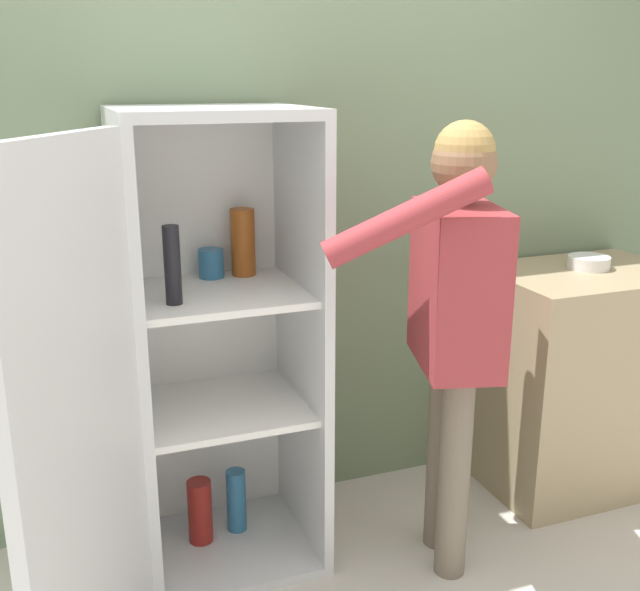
# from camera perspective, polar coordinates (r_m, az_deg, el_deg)

# --- Properties ---
(wall_back) EXTENTS (7.00, 0.06, 2.55)m
(wall_back) POSITION_cam_1_polar(r_m,az_deg,el_deg) (2.85, -4.25, 7.86)
(wall_back) COLOR gray
(wall_back) RESTS_ON ground_plane
(refrigerator) EXTENTS (0.99, 1.10, 1.60)m
(refrigerator) POSITION_cam_1_polar(r_m,az_deg,el_deg) (2.50, -9.80, -4.96)
(refrigerator) COLOR silver
(refrigerator) RESTS_ON ground_plane
(person) EXTENTS (0.70, 0.55, 1.57)m
(person) POSITION_cam_1_polar(r_m,az_deg,el_deg) (2.51, 10.19, -0.22)
(person) COLOR #726656
(person) RESTS_ON ground_plane
(counter) EXTENTS (0.79, 0.58, 0.94)m
(counter) POSITION_cam_1_polar(r_m,az_deg,el_deg) (3.37, 19.00, -5.94)
(counter) COLOR tan
(counter) RESTS_ON ground_plane
(bowl) EXTENTS (0.17, 0.17, 0.05)m
(bowl) POSITION_cam_1_polar(r_m,az_deg,el_deg) (3.26, 19.80, 2.40)
(bowl) COLOR white
(bowl) RESTS_ON counter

